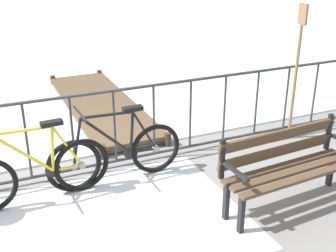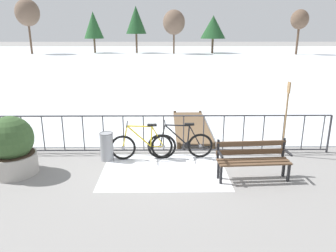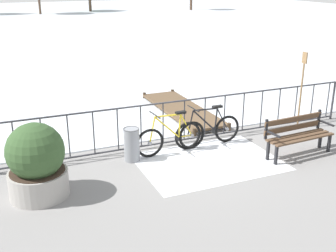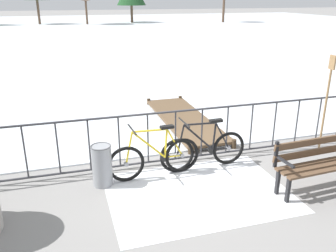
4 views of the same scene
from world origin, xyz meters
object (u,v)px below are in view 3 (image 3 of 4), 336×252
at_px(park_bench, 297,133).
at_px(trash_bin, 132,144).
at_px(planter_with_shrub, 36,162).
at_px(oar_upright, 302,85).
at_px(bicycle_near_railing, 208,131).
at_px(bicycle_second, 171,137).

relative_size(park_bench, trash_bin, 2.22).
relative_size(planter_with_shrub, oar_upright, 0.70).
height_order(bicycle_near_railing, oar_upright, oar_upright).
xyz_separation_m(bicycle_second, planter_with_shrub, (-2.98, -0.85, 0.29)).
distance_m(trash_bin, oar_upright, 4.72).
distance_m(park_bench, oar_upright, 1.93).
height_order(park_bench, oar_upright, oar_upright).
distance_m(bicycle_near_railing, bicycle_second, 0.96).
height_order(bicycle_second, oar_upright, oar_upright).
relative_size(bicycle_near_railing, bicycle_second, 1.00).
xyz_separation_m(planter_with_shrub, oar_upright, (6.68, 1.08, 0.48)).
height_order(bicycle_near_railing, bicycle_second, same).
bearing_deg(bicycle_near_railing, planter_with_shrub, -166.90).
bearing_deg(planter_with_shrub, oar_upright, 9.17).
distance_m(bicycle_near_railing, oar_upright, 2.86).
bearing_deg(planter_with_shrub, bicycle_second, 15.89).
relative_size(bicycle_near_railing, park_bench, 1.05).
relative_size(bicycle_second, trash_bin, 2.34).
relative_size(bicycle_near_railing, oar_upright, 0.86).
height_order(park_bench, planter_with_shrub, planter_with_shrub).
xyz_separation_m(bicycle_near_railing, park_bench, (1.56, -1.23, 0.14)).
distance_m(bicycle_near_railing, park_bench, 1.99).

